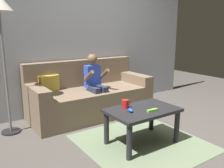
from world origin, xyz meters
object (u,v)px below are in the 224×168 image
object	(u,v)px
nunchuk_blue	(130,110)
person_seated_on_couch	(96,82)
coffee_table	(142,115)
game_remote_lime_near_edge	(152,110)
coffee_mug	(125,104)
couch	(89,96)

from	to	relation	value
nunchuk_blue	person_seated_on_couch	bearing A→B (deg)	81.16
coffee_table	nunchuk_blue	size ratio (longest dim) A/B	8.30
game_remote_lime_near_edge	coffee_mug	distance (m)	0.32
game_remote_lime_near_edge	coffee_table	bearing A→B (deg)	105.40
person_seated_on_couch	nunchuk_blue	world-z (taller)	person_seated_on_couch
couch	game_remote_lime_near_edge	distance (m)	1.34
couch	nunchuk_blue	world-z (taller)	couch
person_seated_on_couch	coffee_table	bearing A→B (deg)	-88.93
couch	game_remote_lime_near_edge	bearing A→B (deg)	-87.14
game_remote_lime_near_edge	nunchuk_blue	size ratio (longest dim) A/B	1.45
coffee_table	game_remote_lime_near_edge	distance (m)	0.16
person_seated_on_couch	coffee_mug	distance (m)	0.90
coffee_table	coffee_mug	xyz separation A→B (m)	(-0.14, 0.14, 0.12)
person_seated_on_couch	couch	bearing A→B (deg)	94.01
coffee_mug	game_remote_lime_near_edge	bearing A→B (deg)	-56.97
coffee_mug	couch	bearing A→B (deg)	84.26
coffee_table	nunchuk_blue	bearing A→B (deg)	-178.25
couch	coffee_mug	bearing A→B (deg)	-95.74
coffee_mug	nunchuk_blue	bearing A→B (deg)	-105.73
person_seated_on_couch	game_remote_lime_near_edge	xyz separation A→B (m)	(0.05, -1.16, -0.12)
couch	coffee_table	bearing A→B (deg)	-88.50
couch	coffee_mug	world-z (taller)	couch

